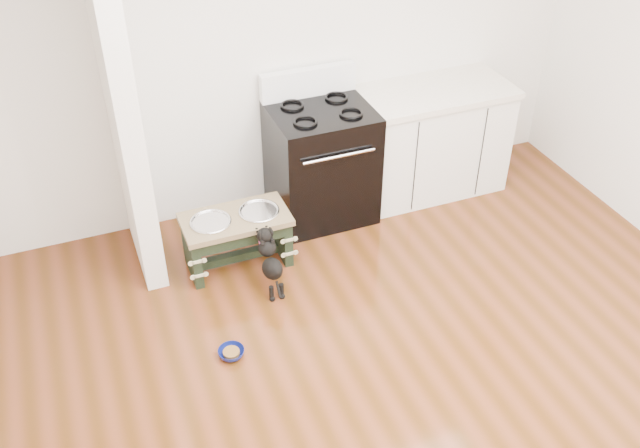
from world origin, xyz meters
The scene contains 8 objects.
ground centered at (0.00, 0.00, 0.00)m, with size 5.00×5.00×0.00m, color #49270D.
room_shell centered at (0.00, 0.00, 1.62)m, with size 5.00×5.00×5.00m.
partition_wall centered at (-1.18, 2.10, 1.35)m, with size 0.15×0.80×2.70m, color silver.
oven_range centered at (0.25, 2.16, 0.48)m, with size 0.76×0.69×1.14m.
cabinet_run centered at (1.23, 2.18, 0.45)m, with size 1.24×0.64×0.91m.
dog_feeder centered at (-0.56, 1.76, 0.30)m, with size 0.77×0.41×0.44m.
puppy centered at (-0.43, 1.41, 0.26)m, with size 0.13×0.39×0.47m.
floor_bowl centered at (-0.87, 0.88, 0.03)m, with size 0.19×0.19×0.05m.
Camera 1 is at (-1.50, -2.27, 3.38)m, focal length 40.00 mm.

